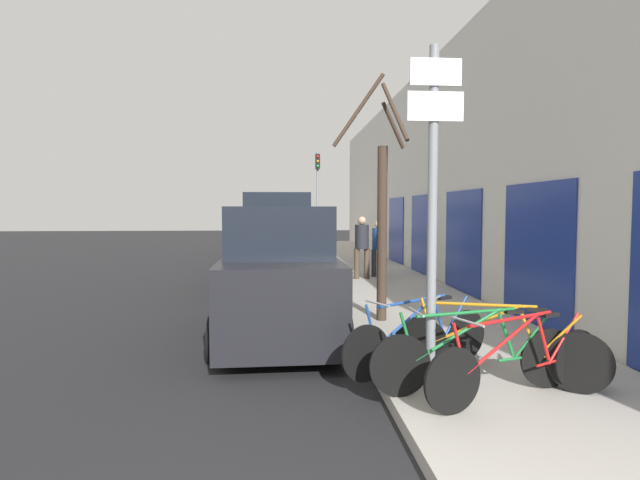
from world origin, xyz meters
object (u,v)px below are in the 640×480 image
Objects in this scene: parked_car_3 at (281,231)px; bicycle_0 at (519,364)px; bicycle_2 at (495,348)px; bicycle_3 at (419,339)px; parked_car_2 at (279,238)px; bicycle_1 at (476,356)px; parked_car_1 at (278,246)px; street_tree at (382,215)px; traffic_light at (318,189)px; pedestrian_far at (362,243)px; parked_car_0 at (279,279)px; pedestrian_near at (378,244)px; signpost at (433,203)px.

bicycle_0 is at bearing -85.17° from parked_car_3.
parked_car_3 reaches higher than bicycle_2.
bicycle_3 is 13.75m from parked_car_2.
bicycle_1 is 19.95m from parked_car_3.
parked_car_1 is at bearing 10.00° from bicycle_1.
street_tree is 12.83m from traffic_light.
bicycle_1 reaches higher than bicycle_3.
pedestrian_far is at bearing -31.02° from bicycle_3.
parked_car_0 is 0.92× the size of parked_car_3.
parked_car_0 is 5.45m from parked_car_1.
pedestrian_far is (2.39, -5.41, 0.15)m from parked_car_2.
bicycle_0 is 1.34× the size of pedestrian_near.
bicycle_3 is 0.45× the size of parked_car_1.
parked_car_1 reaches higher than pedestrian_far.
bicycle_2 is (0.83, 0.24, -1.64)m from signpost.
bicycle_1 is 1.32× the size of pedestrian_far.
traffic_light is (1.65, 7.87, 1.89)m from parked_car_1.
bicycle_3 is at bearing -89.57° from traffic_light.
parked_car_1 reaches higher than bicycle_3.
bicycle_2 is 3.71m from parked_car_0.
pedestrian_far is (-0.56, -0.43, 0.08)m from pedestrian_near.
bicycle_0 is (0.82, -0.34, -1.65)m from signpost.
parked_car_0 reaches higher than pedestrian_near.
street_tree is at bearing -68.54° from parked_car_1.
pedestrian_near is at bearing 79.38° from street_tree.
signpost is 1.56× the size of bicycle_1.
parked_car_0 is 0.94× the size of parked_car_1.
parked_car_0 is 2.57× the size of pedestrian_near.
traffic_light reaches higher than parked_car_3.
traffic_light is (1.60, -3.47, 1.95)m from parked_car_3.
parked_car_0 is at bearing -92.19° from parked_car_3.
parked_car_0 is 13.57m from traffic_light.
parked_car_3 is at bearing 38.23° from bicycle_2.
traffic_light is (-1.30, 6.94, 1.93)m from pedestrian_near.
pedestrian_far reaches higher than bicycle_0.
pedestrian_far reaches higher than pedestrian_near.
bicycle_3 is (-0.40, 0.78, -0.00)m from bicycle_1.
parked_car_3 reaches higher than bicycle_0.
bicycle_0 is at bearing -171.11° from bicycle_3.
pedestrian_near is at bearing -56.16° from parked_car_2.
parked_car_2 reaches higher than bicycle_3.
signpost is 8.64m from parked_car_1.
signpost is at bearing -104.94° from pedestrian_far.
traffic_light reaches higher than bicycle_2.
parked_car_1 reaches higher than parked_car_2.
signpost is at bearing 76.30° from bicycle_1.
pedestrian_near reaches higher than bicycle_0.
parked_car_0 is (-1.72, 2.26, 0.45)m from bicycle_3.
pedestrian_far reaches higher than bicycle_3.
parked_car_1 reaches higher than pedestrian_near.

